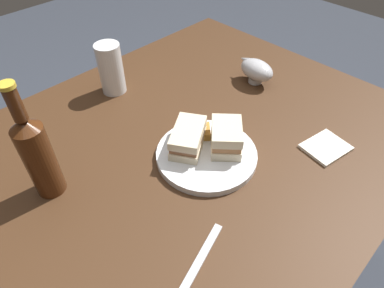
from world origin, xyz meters
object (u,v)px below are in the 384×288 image
Objects in this scene: sandwich_half_left at (226,137)px; gravy_boat at (256,70)px; pint_glass at (111,71)px; cider_bottle at (37,154)px; sandwich_half_right at (188,138)px; fork at (199,262)px; plate at (207,155)px; napkin at (326,147)px.

gravy_boat is (-0.31, -0.14, -0.01)m from sandwich_half_left.
sandwich_half_left is at bearing 94.79° from pint_glass.
cider_bottle is (0.68, -0.06, 0.07)m from gravy_boat.
sandwich_half_right reaches higher than fork.
cider_bottle is at bearing -29.64° from plate.
plate is 0.06m from sandwich_half_right.
napkin is (-0.24, 0.20, -0.00)m from plate.
sandwich_half_right is at bearing 32.41° from fork.
cider_bottle is at bearing 89.53° from fork.
sandwich_half_left reaches higher than sandwich_half_right.
plate is 0.38m from cider_bottle.
cider_bottle is at bearing -29.01° from sandwich_half_left.
pint_glass is (-0.01, -0.40, 0.06)m from plate.
sandwich_half_right and gravy_boat have the same top height.
sandwich_half_right is at bearing -47.64° from sandwich_half_left.
sandwich_half_right is at bearing 156.13° from cider_bottle.
sandwich_half_left is 0.43× the size of cider_bottle.
gravy_boat reaches higher than fork.
pint_glass is 0.40m from cider_bottle.
cider_bottle reaches higher than gravy_boat.
cider_bottle is (0.32, -0.18, 0.10)m from plate.
cider_bottle reaches higher than napkin.
gravy_boat is 0.68m from cider_bottle.
gravy_boat reaches higher than napkin.
sandwich_half_right is 0.36m from pint_glass.
plate is 2.02× the size of sandwich_half_left.
cider_bottle is at bearing 33.47° from pint_glass.
cider_bottle reaches higher than sandwich_half_left.
pint_glass is (-0.03, -0.35, 0.02)m from sandwich_half_right.
sandwich_half_right is at bearing 85.57° from pint_glass.
sandwich_half_right is (0.06, -0.07, -0.00)m from sandwich_half_left.
pint_glass is at bearing -69.09° from napkin.
gravy_boat is 0.34m from napkin.
pint_glass is 0.85× the size of fork.
pint_glass is 1.17× the size of gravy_boat.
gravy_boat is (-0.37, -0.07, -0.00)m from sandwich_half_right.
gravy_boat is at bearing -110.47° from napkin.
cider_bottle is 0.68m from napkin.
fork is at bearing 49.15° from sandwich_half_right.
sandwich_half_left is 0.34m from gravy_boat.
plate is at bearing 88.47° from pint_glass.
pint_glass is (0.04, -0.42, 0.02)m from sandwich_half_left.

